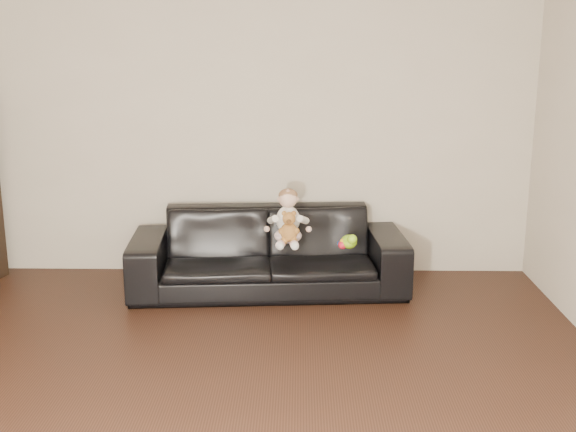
{
  "coord_description": "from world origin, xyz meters",
  "views": [
    {
      "loc": [
        0.53,
        -3.37,
        2.01
      ],
      "look_at": [
        0.43,
        2.14,
        0.64
      ],
      "focal_mm": 45.0,
      "sensor_mm": 36.0,
      "label": 1
    }
  ],
  "objects_px": {
    "baby": "(288,220)",
    "toy_green": "(349,242)",
    "sofa": "(268,251)",
    "teddy_bear": "(289,227)",
    "toy_rattle": "(343,245)",
    "toy_blue_disc": "(344,244)"
  },
  "relations": [
    {
      "from": "teddy_bear",
      "to": "toy_rattle",
      "type": "bearing_deg",
      "value": -10.83
    },
    {
      "from": "sofa",
      "to": "baby",
      "type": "relative_size",
      "value": 5.04
    },
    {
      "from": "sofa",
      "to": "toy_green",
      "type": "distance_m",
      "value": 0.7
    },
    {
      "from": "toy_rattle",
      "to": "baby",
      "type": "bearing_deg",
      "value": 160.03
    },
    {
      "from": "teddy_bear",
      "to": "sofa",
      "type": "bearing_deg",
      "value": 116.07
    },
    {
      "from": "teddy_bear",
      "to": "toy_rattle",
      "type": "relative_size",
      "value": 3.5
    },
    {
      "from": "toy_blue_disc",
      "to": "sofa",
      "type": "bearing_deg",
      "value": 166.49
    },
    {
      "from": "toy_green",
      "to": "toy_blue_disc",
      "type": "distance_m",
      "value": 0.12
    },
    {
      "from": "sofa",
      "to": "toy_green",
      "type": "height_order",
      "value": "sofa"
    },
    {
      "from": "teddy_bear",
      "to": "toy_green",
      "type": "xyz_separation_m",
      "value": [
        0.46,
        0.0,
        -0.11
      ]
    },
    {
      "from": "baby",
      "to": "toy_rattle",
      "type": "relative_size",
      "value": 6.22
    },
    {
      "from": "teddy_bear",
      "to": "toy_green",
      "type": "distance_m",
      "value": 0.48
    },
    {
      "from": "toy_green",
      "to": "toy_rattle",
      "type": "relative_size",
      "value": 2.16
    },
    {
      "from": "baby",
      "to": "toy_blue_disc",
      "type": "bearing_deg",
      "value": -1.81
    },
    {
      "from": "baby",
      "to": "toy_rattle",
      "type": "bearing_deg",
      "value": -18.24
    },
    {
      "from": "toy_rattle",
      "to": "toy_blue_disc",
      "type": "height_order",
      "value": "toy_rattle"
    },
    {
      "from": "sofa",
      "to": "toy_blue_disc",
      "type": "height_order",
      "value": "sofa"
    },
    {
      "from": "baby",
      "to": "toy_green",
      "type": "relative_size",
      "value": 2.88
    },
    {
      "from": "toy_rattle",
      "to": "teddy_bear",
      "type": "bearing_deg",
      "value": 177.3
    },
    {
      "from": "sofa",
      "to": "teddy_bear",
      "type": "distance_m",
      "value": 0.41
    },
    {
      "from": "baby",
      "to": "teddy_bear",
      "type": "bearing_deg",
      "value": -84.02
    },
    {
      "from": "sofa",
      "to": "teddy_bear",
      "type": "bearing_deg",
      "value": -60.0
    }
  ]
}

